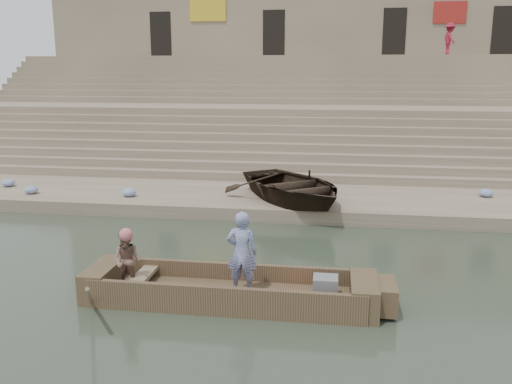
% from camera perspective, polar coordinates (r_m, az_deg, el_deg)
% --- Properties ---
extents(ground, '(120.00, 120.00, 0.00)m').
position_cam_1_polar(ground, '(10.23, -3.04, -12.53)').
color(ground, '#283326').
rests_on(ground, ground).
extents(lower_landing, '(32.00, 4.00, 0.40)m').
position_cam_1_polar(lower_landing, '(17.66, 2.14, -0.93)').
color(lower_landing, gray).
rests_on(lower_landing, ground).
extents(mid_landing, '(32.00, 3.00, 2.80)m').
position_cam_1_polar(mid_landing, '(24.81, 4.12, 5.82)').
color(mid_landing, gray).
rests_on(mid_landing, ground).
extents(upper_landing, '(32.00, 3.00, 5.20)m').
position_cam_1_polar(upper_landing, '(31.66, 5.17, 9.46)').
color(upper_landing, gray).
rests_on(upper_landing, ground).
extents(ghat_steps, '(32.00, 11.00, 5.20)m').
position_cam_1_polar(ghat_steps, '(26.44, 4.43, 7.10)').
color(ghat_steps, gray).
rests_on(ghat_steps, ground).
extents(building_wall, '(32.00, 5.07, 11.20)m').
position_cam_1_polar(building_wall, '(35.63, 5.68, 14.63)').
color(building_wall, gray).
rests_on(building_wall, ground).
extents(main_rowboat, '(5.00, 1.30, 0.22)m').
position_cam_1_polar(main_rowboat, '(10.56, -2.88, -11.02)').
color(main_rowboat, brown).
rests_on(main_rowboat, ground).
extents(rowboat_trim, '(6.04, 2.63, 1.83)m').
position_cam_1_polar(rowboat_trim, '(10.44, -1.77, -10.13)').
color(rowboat_trim, brown).
rests_on(rowboat_trim, ground).
extents(standing_man, '(0.59, 0.39, 1.61)m').
position_cam_1_polar(standing_man, '(10.16, -1.50, -6.46)').
color(standing_man, navy).
rests_on(standing_man, main_rowboat).
extents(rowing_man, '(0.58, 0.45, 1.16)m').
position_cam_1_polar(rowing_man, '(10.69, -13.49, -7.09)').
color(rowing_man, '#28785E').
rests_on(rowing_man, main_rowboat).
extents(television, '(0.46, 0.42, 0.40)m').
position_cam_1_polar(television, '(10.26, 7.31, -9.97)').
color(television, slate).
rests_on(television, main_rowboat).
extents(beached_rowboat, '(5.37, 5.69, 0.96)m').
position_cam_1_polar(beached_rowboat, '(16.69, 3.91, 0.64)').
color(beached_rowboat, '#2D2116').
rests_on(beached_rowboat, lower_landing).
extents(pedestrian, '(0.80, 1.17, 1.67)m').
position_cam_1_polar(pedestrian, '(31.53, 19.85, 15.02)').
color(pedestrian, maroon).
rests_on(pedestrian, upper_landing).
extents(cloth_bundles, '(16.61, 2.19, 0.26)m').
position_cam_1_polar(cloth_bundles, '(18.09, -10.21, 0.28)').
color(cloth_bundles, '#3F5999').
rests_on(cloth_bundles, lower_landing).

